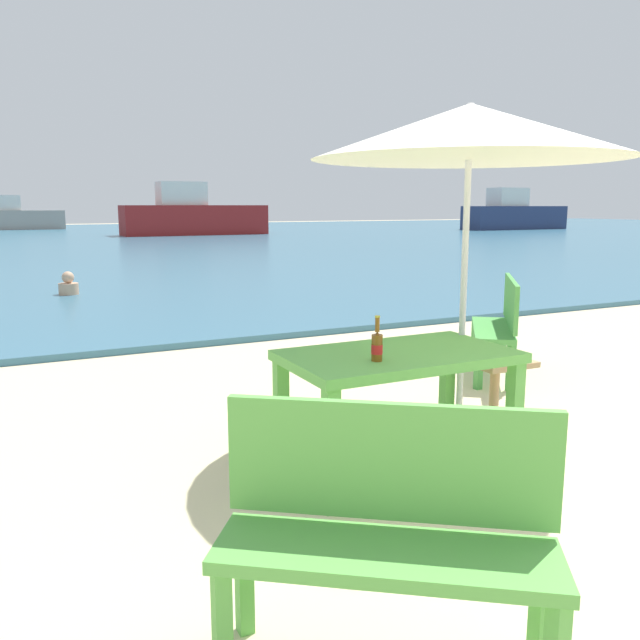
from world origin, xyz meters
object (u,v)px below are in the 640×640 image
beer_bottle_amber (377,345)px  swimmer_person (68,286)px  bench_green_right (500,321)px  bench_green_left (388,522)px  boat_sailboat (514,214)px  boat_cargo_ship (193,216)px  picnic_table_green (398,369)px  boat_tanker (13,217)px  patio_umbrella (470,132)px  side_table_wood (495,384)px

beer_bottle_amber → swimmer_person: 9.20m
swimmer_person → bench_green_right: bearing=-66.6°
bench_green_left → swimmer_person: 10.46m
bench_green_right → swimmer_person: bearing=113.4°
boat_sailboat → boat_cargo_ship: size_ratio=0.96×
bench_green_right → swimmer_person: size_ratio=2.85×
picnic_table_green → bench_green_left: size_ratio=1.18×
boat_sailboat → boat_tanker: bearing=154.5°
patio_umbrella → boat_tanker: patio_umbrella is taller
patio_umbrella → bench_green_right: 2.49m
beer_bottle_amber → swimmer_person: (-0.83, 9.14, -0.61)m
swimmer_person → boat_cargo_ship: (8.43, 22.35, 0.84)m
beer_bottle_amber → boat_tanker: 44.16m
boat_cargo_ship → swimmer_person: bearing=-110.7°
boat_tanker → picnic_table_green: bearing=-88.6°
picnic_table_green → boat_cargo_ship: 32.19m
side_table_wood → bench_green_left: bench_green_left is taller
beer_bottle_amber → bench_green_left: (-0.75, -1.31, -0.31)m
beer_bottle_amber → boat_tanker: (-0.84, 44.15, 0.02)m
side_table_wood → boat_tanker: size_ratio=0.09×
bench_green_left → bench_green_right: size_ratio=1.02×
patio_umbrella → boat_cargo_ship: boat_cargo_ship is taller
swimmer_person → boat_tanker: boat_tanker is taller
patio_umbrella → boat_sailboat: (27.75, 29.65, -1.08)m
picnic_table_green → patio_umbrella: (0.69, 0.25, 1.47)m
swimmer_person → picnic_table_green: bearing=-83.2°
bench_green_right → boat_cargo_ship: (5.20, 29.83, 0.54)m
beer_bottle_amber → swimmer_person: beer_bottle_amber is taller
picnic_table_green → boat_sailboat: bearing=46.4°
picnic_table_green → side_table_wood: (1.04, 0.30, -0.30)m
bench_green_right → side_table_wood: bearing=-132.6°
patio_umbrella → boat_tanker: 43.80m
bench_green_left → boat_tanker: 45.46m
boat_tanker → swimmer_person: bearing=-90.0°
picnic_table_green → bench_green_left: (-0.99, -1.46, -0.11)m
beer_bottle_amber → boat_cargo_ship: boat_cargo_ship is taller
beer_bottle_amber → boat_tanker: bearing=91.1°
picnic_table_green → boat_tanker: 44.01m
patio_umbrella → side_table_wood: bearing=7.6°
swimmer_person → boat_cargo_ship: 23.90m
bench_green_left → patio_umbrella: bearing=45.6°
beer_bottle_amber → bench_green_right: 2.93m
bench_green_right → swimmer_person: bench_green_right is taller
swimmer_person → side_table_wood: bearing=-76.3°
bench_green_left → boat_sailboat: 43.02m
beer_bottle_amber → boat_cargo_ship: size_ratio=0.03×
patio_umbrella → boat_sailboat: size_ratio=0.31×
patio_umbrella → beer_bottle_amber: bearing=-156.7°
beer_bottle_amber → bench_green_left: size_ratio=0.22×
swimmer_person → boat_cargo_ship: boat_cargo_ship is taller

